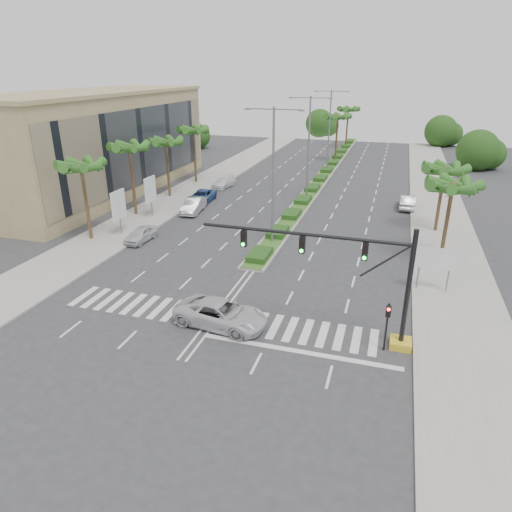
{
  "coord_description": "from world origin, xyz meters",
  "views": [
    {
      "loc": [
        10.1,
        -23.84,
        14.96
      ],
      "look_at": [
        1.61,
        3.76,
        3.0
      ],
      "focal_mm": 32.0,
      "sensor_mm": 36.0,
      "label": 1
    }
  ],
  "objects_px": {
    "car_right": "(407,202)",
    "car_parked_d": "(224,182)",
    "car_parked_a": "(141,234)",
    "car_parked_c": "(202,196)",
    "car_crossing": "(221,314)",
    "car_parked_b": "(194,205)"
  },
  "relations": [
    {
      "from": "car_right",
      "to": "car_parked_d",
      "type": "bearing_deg",
      "value": -7.53
    },
    {
      "from": "car_parked_a",
      "to": "car_parked_c",
      "type": "xyz_separation_m",
      "value": [
        0.07,
        14.01,
        0.03
      ]
    },
    {
      "from": "car_crossing",
      "to": "car_parked_d",
      "type": "bearing_deg",
      "value": 27.89
    },
    {
      "from": "car_parked_c",
      "to": "car_crossing",
      "type": "height_order",
      "value": "car_crossing"
    },
    {
      "from": "car_parked_b",
      "to": "car_right",
      "type": "relative_size",
      "value": 1.03
    },
    {
      "from": "car_crossing",
      "to": "car_right",
      "type": "height_order",
      "value": "car_crossing"
    },
    {
      "from": "car_parked_c",
      "to": "car_parked_d",
      "type": "bearing_deg",
      "value": 87.03
    },
    {
      "from": "car_parked_d",
      "to": "car_right",
      "type": "xyz_separation_m",
      "value": [
        23.6,
        -3.15,
        0.11
      ]
    },
    {
      "from": "car_parked_b",
      "to": "car_parked_c",
      "type": "height_order",
      "value": "car_parked_b"
    },
    {
      "from": "car_parked_a",
      "to": "car_parked_d",
      "type": "relative_size",
      "value": 0.87
    },
    {
      "from": "car_parked_c",
      "to": "car_parked_a",
      "type": "bearing_deg",
      "value": -93.79
    },
    {
      "from": "car_parked_c",
      "to": "car_crossing",
      "type": "xyz_separation_m",
      "value": [
        12.46,
        -25.79,
        0.11
      ]
    },
    {
      "from": "car_parked_a",
      "to": "car_parked_d",
      "type": "height_order",
      "value": "car_parked_a"
    },
    {
      "from": "car_parked_d",
      "to": "car_parked_c",
      "type": "bearing_deg",
      "value": -81.72
    },
    {
      "from": "car_parked_b",
      "to": "car_right",
      "type": "distance_m",
      "value": 24.3
    },
    {
      "from": "car_parked_c",
      "to": "car_right",
      "type": "relative_size",
      "value": 1.08
    },
    {
      "from": "car_parked_b",
      "to": "car_parked_c",
      "type": "bearing_deg",
      "value": 94.46
    },
    {
      "from": "car_parked_b",
      "to": "car_parked_c",
      "type": "xyz_separation_m",
      "value": [
        -0.81,
        4.15,
        -0.09
      ]
    },
    {
      "from": "car_right",
      "to": "car_parked_c",
      "type": "bearing_deg",
      "value": 10.86
    },
    {
      "from": "car_parked_b",
      "to": "car_parked_d",
      "type": "distance_m",
      "value": 11.81
    },
    {
      "from": "car_parked_c",
      "to": "car_crossing",
      "type": "distance_m",
      "value": 28.64
    },
    {
      "from": "car_parked_a",
      "to": "car_right",
      "type": "distance_m",
      "value": 29.98
    }
  ]
}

